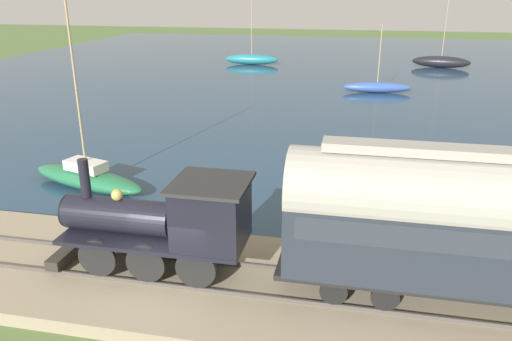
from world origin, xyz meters
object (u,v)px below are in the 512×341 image
Objects in this scene: steam_locomotive at (171,218)px; rowboat_near_shore at (337,206)px; passenger_coach at (490,223)px; sailboat_green at (87,177)px; rowboat_off_pier at (202,201)px; sailboat_black at (441,62)px; rowboat_far_out at (493,175)px; sailboat_teal at (252,59)px; sailboat_blue at (377,87)px.

steam_locomotive is 8.18m from rowboat_near_shore.
steam_locomotive is 8.72m from passenger_coach.
rowboat_near_shore is (-0.23, -11.32, -0.28)m from sailboat_green.
passenger_coach is 3.69× the size of rowboat_off_pier.
sailboat_black is 36.49m from rowboat_far_out.
rowboat_off_pier reaches higher than rowboat_near_shore.
sailboat_black is (2.05, -21.59, 0.04)m from sailboat_teal.
passenger_coach is 8.10m from rowboat_near_shore.
rowboat_far_out is at bearing -174.74° from sailboat_black.
sailboat_black is at bearing -31.61° from sailboat_blue.
sailboat_blue is 28.50m from sailboat_green.
steam_locomotive is at bearing -172.71° from sailboat_teal.
rowboat_near_shore is (6.44, -4.62, -2.01)m from steam_locomotive.
passenger_coach reaches higher than steam_locomotive.
rowboat_far_out is at bearing -45.35° from steam_locomotive.
steam_locomotive is 6.14m from rowboat_off_pier.
sailboat_green reaches higher than sailboat_blue.
steam_locomotive is 3.13× the size of rowboat_near_shore.
sailboat_green is at bearing 45.11° from steam_locomotive.
sailboat_black is at bearing 40.38° from rowboat_near_shore.
sailboat_teal is 39.24m from sailboat_green.
sailboat_black is 44.82m from rowboat_off_pier.
sailboat_green is 2.94× the size of rowboat_off_pier.
sailboat_teal is 39.37m from rowboat_far_out.
rowboat_near_shore is at bearing -164.91° from sailboat_teal.
passenger_coach is 4.72× the size of rowboat_far_out.
sailboat_teal is at bearing 38.30° from sailboat_blue.
sailboat_black is (16.11, -7.38, 0.20)m from sailboat_blue.
rowboat_off_pier is at bearing -82.88° from sailboat_green.
sailboat_teal reaches higher than rowboat_off_pier.
sailboat_black is at bearing 45.44° from rowboat_far_out.
rowboat_near_shore is 5.63m from rowboat_off_pier.
sailboat_teal is 41.29m from rowboat_near_shore.
passenger_coach is at bearing -94.52° from rowboat_near_shore.
rowboat_near_shore is (-39.46, -12.15, -0.40)m from sailboat_teal.
steam_locomotive is 49.99m from sailboat_black.
sailboat_teal is 4.18× the size of rowboat_near_shore.
sailboat_blue is at bearing 63.02° from rowboat_far_out.
sailboat_teal reaches higher than sailboat_blue.
passenger_coach is 1.25× the size of sailboat_green.
rowboat_off_pier is at bearing 150.48° from rowboat_near_shore.
rowboat_off_pier is (5.73, 0.97, -1.98)m from steam_locomotive.
passenger_coach is 1.83× the size of sailboat_blue.
sailboat_green is 3.76× the size of rowboat_far_out.
sailboat_green reaches higher than rowboat_far_out.
sailboat_teal is (45.90, 16.23, -2.33)m from passenger_coach.
sailboat_blue is 2.02× the size of rowboat_off_pier.
sailboat_blue is 27.21m from rowboat_off_pier.
sailboat_blue is 25.48m from rowboat_near_shore.
sailboat_teal reaches higher than passenger_coach.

